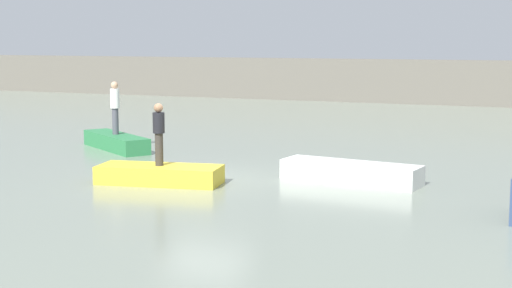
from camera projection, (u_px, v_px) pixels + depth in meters
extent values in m
plane|color=gray|center=(204.00, 180.00, 21.25)|extent=(120.00, 120.00, 0.00)
cube|color=#666056|center=(410.00, 82.00, 45.94)|extent=(80.00, 1.20, 2.64)
cube|color=#2D7F47|center=(116.00, 142.00, 26.95)|extent=(3.67, 2.84, 0.55)
cube|color=gold|center=(160.00, 175.00, 20.64)|extent=(3.51, 1.83, 0.49)
cube|color=white|center=(351.00, 172.00, 20.84)|extent=(3.96, 1.52, 0.55)
cylinder|color=#38332D|center=(159.00, 149.00, 20.54)|extent=(0.22, 0.22, 0.89)
cylinder|color=black|center=(159.00, 123.00, 20.44)|extent=(0.32, 0.32, 0.56)
sphere|color=#936B4C|center=(158.00, 108.00, 20.39)|extent=(0.25, 0.25, 0.25)
cylinder|color=#4C4C56|center=(115.00, 121.00, 26.85)|extent=(0.22, 0.22, 0.93)
cylinder|color=white|center=(115.00, 98.00, 26.74)|extent=(0.32, 0.32, 0.68)
sphere|color=tan|center=(114.00, 85.00, 26.68)|extent=(0.25, 0.25, 0.25)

